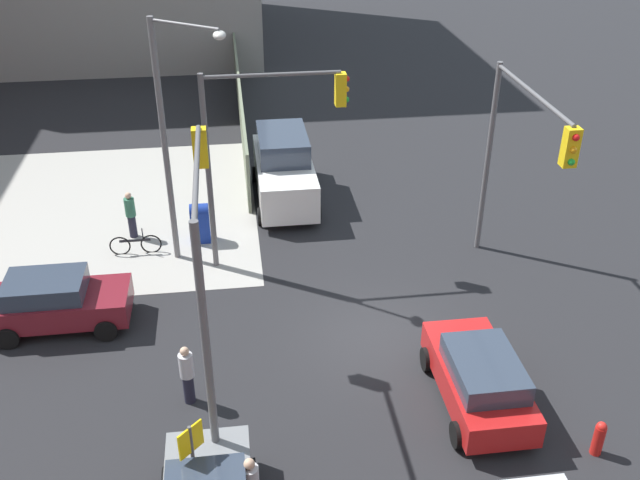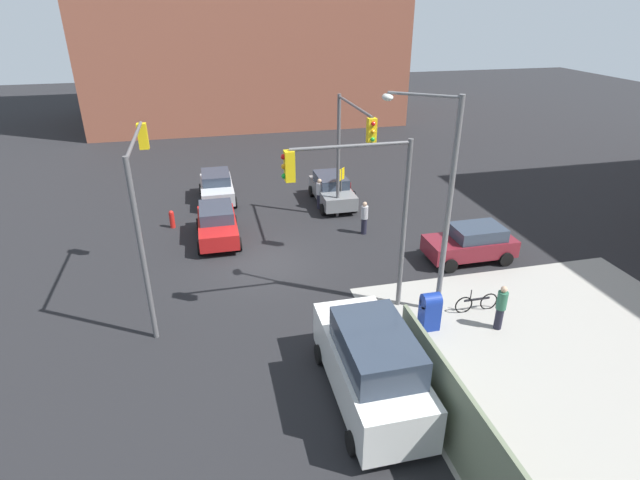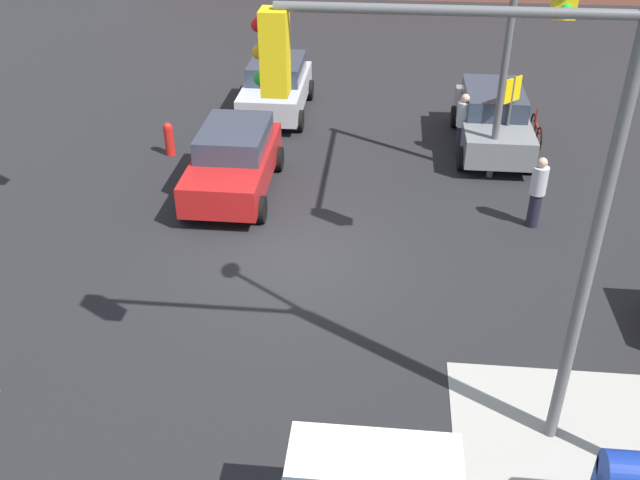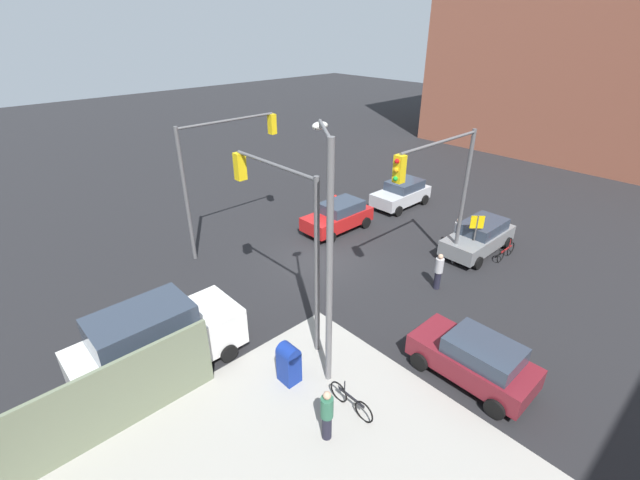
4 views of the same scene
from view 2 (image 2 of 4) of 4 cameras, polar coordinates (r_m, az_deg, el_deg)
The scene contains 19 objects.
ground_plane at distance 22.51m, azimuth -6.11°, elevation -2.64°, with size 120.00×120.00×0.00m, color black.
sidewalk_corner at distance 18.80m, azimuth 27.32°, elevation -12.09°, with size 12.00×12.00×0.01m, color #9E9B93.
traffic_signal_nw_corner at distance 23.93m, azimuth 3.47°, elevation 11.12°, with size 5.37×0.36×6.50m.
traffic_signal_se_corner at distance 18.47m, azimuth -19.77°, elevation 5.19°, with size 5.51×0.36×6.50m.
traffic_signal_ne_corner at distance 17.14m, azimuth 4.70°, elevation 4.88°, with size 0.36×4.47×6.50m.
street_lamp_corner at distance 17.65m, azimuth 13.51°, elevation 5.33°, with size 1.80×2.21×8.00m.
warning_sign_two_way at distance 27.61m, azimuth 2.42°, elevation 6.68°, with size 0.48×0.48×2.40m.
mailbox_blue at distance 18.22m, azimuth 12.47°, elevation -7.80°, with size 0.56×0.64×1.43m.
fire_hydrant at distance 26.79m, azimuth -16.56°, elevation 2.34°, with size 0.26×0.26×0.94m.
sedan_red at distance 24.77m, azimuth -11.67°, elevation 1.87°, with size 4.07×2.02×1.62m.
sedan_maroon at distance 23.33m, azimuth 16.91°, elevation -0.29°, with size 2.02×3.94×1.62m.
sedan_silver at distance 29.82m, azimuth -11.73°, elevation 6.00°, with size 3.99×2.02×1.62m.
hatchback_gray at distance 28.75m, azimuth 1.36°, elevation 5.80°, with size 4.39×2.02×1.62m.
van_white_delivery at distance 14.71m, azimuth 5.83°, elevation -13.96°, with size 5.40×2.32×2.62m.
pedestrian_crossing at distance 27.95m, azimuth -0.06°, elevation 5.37°, with size 0.36×0.36×1.75m.
pedestrian_waiting at distance 18.81m, azimuth 19.97°, elevation -7.20°, with size 0.36×0.36×1.74m.
pedestrian_walking_north at distance 24.93m, azimuth 5.08°, elevation 2.60°, with size 0.36×0.36×1.71m.
bicycle_leaning_on_fence at distance 19.84m, azimuth 17.43°, elevation -6.88°, with size 0.05×1.75×0.97m.
bicycle_at_crosswalk at distance 29.60m, azimuth 3.66°, elevation 5.33°, with size 1.75×0.05×0.97m.
Camera 2 is at (19.71, -2.20, 10.65)m, focal length 28.00 mm.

